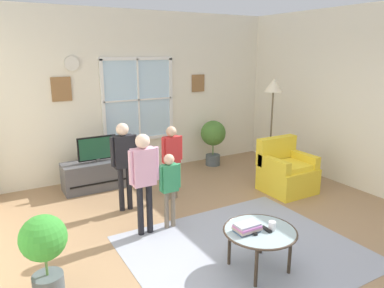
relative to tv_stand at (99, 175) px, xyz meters
name	(u,v)px	position (x,y,z in m)	size (l,w,h in m)	color
ground_plane	(244,241)	(1.05, -2.64, -0.25)	(6.03, 6.91, 0.02)	#9E7A56
back_wall	(141,94)	(1.04, 0.58, 1.25)	(5.43, 0.17, 2.99)	silver
area_rug	(244,250)	(0.89, -2.83, -0.23)	(2.59, 2.23, 0.01)	#999EAD
tv_stand	(99,175)	(0.00, 0.00, 0.00)	(1.18, 0.47, 0.48)	#4C4C51
television	(97,148)	(0.00, 0.00, 0.46)	(0.64, 0.08, 0.43)	#4C4C4C
armchair	(286,172)	(2.66, -1.68, 0.09)	(0.76, 0.74, 0.87)	yellow
coffee_table	(260,233)	(0.80, -3.20, 0.19)	(0.78, 0.78, 0.46)	#99B2B7
book_stack	(247,227)	(0.67, -3.15, 0.26)	(0.26, 0.19, 0.09)	#3E5A83
cup	(272,226)	(0.91, -3.25, 0.26)	(0.08, 0.08, 0.09)	white
remote_near_books	(254,231)	(0.72, -3.20, 0.23)	(0.04, 0.14, 0.02)	black
remote_near_cup	(266,229)	(0.86, -3.23, 0.23)	(0.04, 0.14, 0.02)	black
person_black_shirt	(124,157)	(0.09, -1.06, 0.58)	(0.39, 0.18, 1.30)	black
person_pink_shirt	(144,173)	(0.06, -1.87, 0.58)	(0.39, 0.18, 1.31)	black
person_red_shirt	(172,154)	(0.87, -1.03, 0.49)	(0.35, 0.16, 1.17)	#726656
person_green_shirt	(169,182)	(0.41, -1.87, 0.39)	(0.30, 0.14, 1.01)	#726656
potted_plant_by_window	(213,137)	(2.38, 0.10, 0.36)	(0.50, 0.50, 0.92)	#4C565B
potted_plant_corner	(44,249)	(-1.22, -2.59, 0.29)	(0.42, 0.42, 0.85)	#4C565B
floor_lamp	(273,96)	(2.84, -1.07, 1.28)	(0.32, 0.32, 1.81)	black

